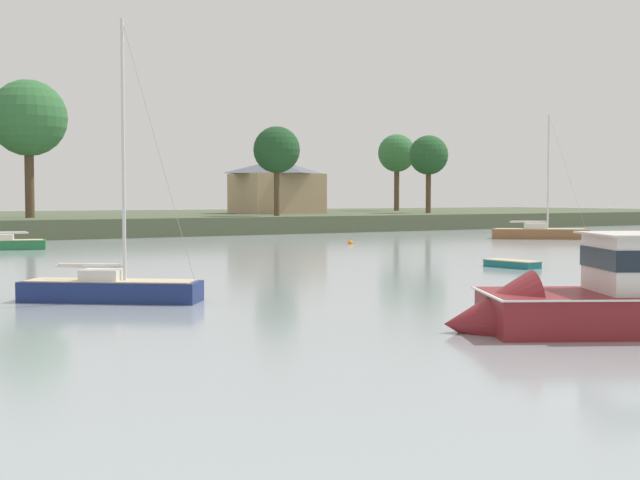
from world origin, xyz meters
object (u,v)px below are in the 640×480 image
(sailboat_navy, at_px, (111,295))
(dinghy_cream, at_px, (606,268))
(sailboat_wood, at_px, (540,236))
(cruiser_maroon, at_px, (608,311))
(mooring_buoy_orange, at_px, (350,243))
(dinghy_teal, at_px, (512,265))

(sailboat_navy, height_order, dinghy_cream, sailboat_navy)
(sailboat_wood, xyz_separation_m, dinghy_cream, (-22.79, -26.75, -0.12))
(cruiser_maroon, xyz_separation_m, dinghy_cream, (16.34, 13.80, -0.47))
(mooring_buoy_orange, bearing_deg, dinghy_cream, -95.81)
(mooring_buoy_orange, bearing_deg, dinghy_teal, -102.86)
(dinghy_teal, bearing_deg, cruiser_maroon, -127.36)
(sailboat_wood, relative_size, dinghy_cream, 4.18)
(sailboat_navy, relative_size, mooring_buoy_orange, 22.35)
(cruiser_maroon, height_order, dinghy_cream, cruiser_maroon)
(cruiser_maroon, bearing_deg, sailboat_wood, 46.02)
(sailboat_wood, bearing_deg, mooring_buoy_orange, 174.69)
(sailboat_wood, distance_m, dinghy_cream, 35.14)
(dinghy_teal, height_order, mooring_buoy_orange, dinghy_teal)
(dinghy_teal, distance_m, mooring_buoy_orange, 25.13)
(sailboat_wood, height_order, dinghy_cream, sailboat_wood)
(dinghy_cream, bearing_deg, cruiser_maroon, -139.83)
(sailboat_navy, xyz_separation_m, dinghy_teal, (23.53, 3.53, -0.09))
(sailboat_navy, distance_m, mooring_buoy_orange, 40.42)
(dinghy_cream, xyz_separation_m, dinghy_teal, (-2.68, 4.10, 0.01))
(sailboat_wood, height_order, sailboat_navy, sailboat_wood)
(cruiser_maroon, bearing_deg, dinghy_teal, 52.64)
(dinghy_teal, bearing_deg, mooring_buoy_orange, 77.14)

